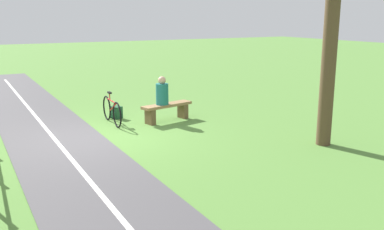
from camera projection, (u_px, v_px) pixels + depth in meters
name	position (u px, v px, depth m)	size (l,w,h in m)	color
ground_plane	(96.00, 138.00, 10.94)	(80.00, 80.00, 0.00)	#548438
paved_path	(109.00, 204.00, 7.07)	(2.32, 36.00, 0.02)	#4C494C
path_centre_line	(109.00, 204.00, 7.07)	(0.10, 32.00, 0.00)	silver
bench	(167.00, 109.00, 12.61)	(1.65, 0.71, 0.52)	#937047
person_seated	(162.00, 92.00, 12.38)	(0.43, 0.43, 0.82)	#1E6B66
bicycle	(112.00, 111.00, 12.29)	(0.10, 1.74, 0.91)	black
backpack	(116.00, 112.00, 12.99)	(0.36, 0.40, 0.37)	#1E4C2D
tree_far_left	(330.00, 60.00, 9.91)	(1.25, 1.11, 4.48)	brown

